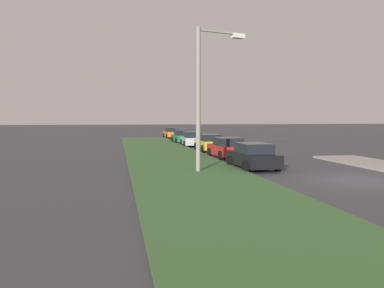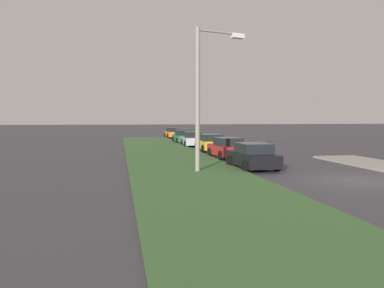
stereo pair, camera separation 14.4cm
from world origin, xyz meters
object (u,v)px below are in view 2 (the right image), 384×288
object	(u,v)px
parked_car_black	(252,156)
parked_car_green	(183,137)
parked_car_red	(227,148)
parked_car_orange	(173,133)
parked_car_white	(181,135)
parked_car_silver	(193,139)
streetlight	(204,89)
parked_car_yellow	(210,143)

from	to	relation	value
parked_car_black	parked_car_green	xyz separation A→B (m)	(23.45, 0.22, 0.00)
parked_car_black	parked_car_red	world-z (taller)	same
parked_car_red	parked_car_orange	xyz separation A→B (m)	(28.54, 0.15, 0.00)
parked_car_red	parked_car_white	world-z (taller)	same
parked_car_black	parked_car_orange	distance (m)	34.77
parked_car_white	parked_car_silver	bearing A→B (deg)	179.46
parked_car_red	streetlight	distance (m)	8.75
parked_car_red	parked_car_orange	world-z (taller)	same
parked_car_red	parked_car_white	distance (m)	22.59
parked_car_black	parked_car_silver	bearing A→B (deg)	-1.53
parked_car_black	parked_car_yellow	size ratio (longest dim) A/B	1.01
parked_car_white	streetlight	distance (m)	30.24
parked_car_red	parked_car_silver	world-z (taller)	same
parked_car_black	parked_car_white	xyz separation A→B (m)	(28.82, -0.40, 0.00)
parked_car_white	streetlight	world-z (taller)	streetlight
parked_car_yellow	parked_car_orange	xyz separation A→B (m)	(22.62, 0.23, 0.00)
parked_car_orange	parked_car_red	bearing A→B (deg)	178.43
parked_car_yellow	streetlight	distance (m)	14.06
parked_car_black	parked_car_orange	world-z (taller)	same
parked_car_yellow	parked_car_silver	distance (m)	6.03
parked_car_yellow	parked_car_green	world-z (taller)	same
parked_car_silver	parked_car_white	world-z (taller)	same
parked_car_yellow	parked_car_white	bearing A→B (deg)	-1.29
parked_car_black	parked_car_silver	distance (m)	18.17
parked_car_orange	streetlight	xyz separation A→B (m)	(-35.78, 3.11, 3.67)
parked_car_green	parked_car_black	bearing A→B (deg)	179.43
parked_car_red	parked_car_green	world-z (taller)	same
parked_car_green	parked_car_white	world-z (taller)	same
parked_car_silver	parked_car_orange	distance (m)	16.61
streetlight	parked_car_silver	bearing A→B (deg)	-8.68
parked_car_red	parked_car_green	distance (m)	17.23
parked_car_white	parked_car_black	bearing A→B (deg)	-178.72
parked_car_orange	streetlight	bearing A→B (deg)	173.16
parked_car_red	parked_car_white	bearing A→B (deg)	-3.42
parked_car_yellow	parked_car_white	size ratio (longest dim) A/B	0.99
parked_car_green	parked_car_white	size ratio (longest dim) A/B	0.99
parked_car_green	parked_car_silver	bearing A→B (deg)	-179.70
streetlight	parked_car_white	bearing A→B (deg)	-6.53
parked_car_yellow	parked_car_silver	xyz separation A→B (m)	(6.02, 0.41, 0.00)
parked_car_red	parked_car_silver	xyz separation A→B (m)	(11.93, 0.33, 0.00)
parked_car_black	parked_car_yellow	xyz separation A→B (m)	(12.15, -0.32, 0.00)
parked_car_red	parked_car_black	bearing A→B (deg)	174.70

